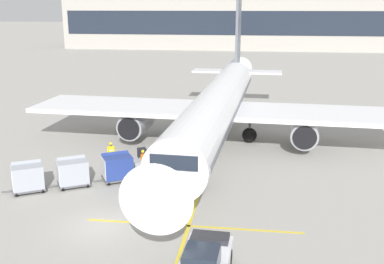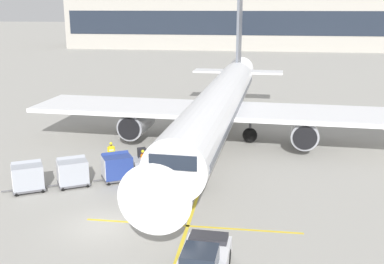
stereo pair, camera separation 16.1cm
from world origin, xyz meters
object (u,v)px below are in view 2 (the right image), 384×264
at_px(baggage_cart_second, 73,171).
at_px(ground_crew_by_loader, 111,152).
at_px(baggage_cart_third, 28,176).
at_px(safety_cone_engine_keepout, 145,151).
at_px(belt_loader, 159,155).
at_px(baggage_cart_lead, 117,166).
at_px(ground_crew_marshaller, 114,161).
at_px(pushback_tug, 203,263).
at_px(ground_crew_by_carts, 143,160).
at_px(parked_airplane, 219,105).

distance_m(baggage_cart_second, ground_crew_by_loader, 4.72).
bearing_deg(baggage_cart_third, safety_cone_engine_keepout, 56.13).
distance_m(belt_loader, ground_crew_by_loader, 3.65).
bearing_deg(baggage_cart_second, ground_crew_by_loader, 74.91).
height_order(baggage_cart_lead, baggage_cart_second, same).
xyz_separation_m(baggage_cart_third, ground_crew_by_loader, (3.76, 5.84, -0.00)).
relative_size(baggage_cart_lead, ground_crew_marshaller, 1.58).
xyz_separation_m(baggage_cart_lead, ground_crew_marshaller, (-0.53, 1.04, -0.00)).
relative_size(baggage_cart_lead, baggage_cart_second, 1.00).
bearing_deg(pushback_tug, baggage_cart_lead, 123.06).
xyz_separation_m(baggage_cart_third, ground_crew_by_carts, (6.61, 4.28, -0.00)).
height_order(parked_airplane, baggage_cart_third, parked_airplane).
bearing_deg(safety_cone_engine_keepout, baggage_cart_lead, -95.11).
bearing_deg(baggage_cart_lead, ground_crew_marshaller, 117.16).
distance_m(baggage_cart_third, ground_crew_marshaller, 5.93).
bearing_deg(ground_crew_by_loader, baggage_cart_lead, -66.06).
relative_size(parked_airplane, safety_cone_engine_keepout, 62.84).
bearing_deg(ground_crew_by_carts, belt_loader, 63.83).
height_order(baggage_cart_third, pushback_tug, baggage_cart_third).
height_order(belt_loader, safety_cone_engine_keepout, belt_loader).
xyz_separation_m(belt_loader, ground_crew_by_loader, (-3.65, -0.06, 0.14)).
height_order(baggage_cart_lead, baggage_cart_third, same).
xyz_separation_m(parked_airplane, ground_crew_by_carts, (-4.71, -8.18, -2.42)).
distance_m(baggage_cart_second, ground_crew_marshaller, 3.19).
bearing_deg(ground_crew_by_carts, safety_cone_engine_keepout, 102.15).
xyz_separation_m(parked_airplane, pushback_tug, (1.14, -21.01, -2.59)).
relative_size(pushback_tug, ground_crew_by_carts, 2.58).
height_order(pushback_tug, ground_crew_by_loader, pushback_tug).
bearing_deg(baggage_cart_third, belt_loader, 38.54).
xyz_separation_m(baggage_cart_second, ground_crew_by_loader, (1.23, 4.56, -0.00)).
bearing_deg(safety_cone_engine_keepout, baggage_cart_second, -113.73).
bearing_deg(baggage_cart_lead, pushback_tug, -56.94).
height_order(baggage_cart_third, ground_crew_by_loader, baggage_cart_third).
height_order(ground_crew_marshaller, safety_cone_engine_keepout, ground_crew_marshaller).
distance_m(baggage_cart_lead, safety_cone_engine_keepout, 5.92).
bearing_deg(baggage_cart_lead, ground_crew_by_loader, 113.94).
xyz_separation_m(baggage_cart_lead, baggage_cart_second, (-2.65, -1.36, 0.00)).
xyz_separation_m(baggage_cart_lead, baggage_cart_third, (-5.18, -2.64, 0.00)).
bearing_deg(baggage_cart_second, ground_crew_marshaller, 48.50).
distance_m(pushback_tug, ground_crew_marshaller, 14.50).
bearing_deg(ground_crew_marshaller, ground_crew_by_carts, 17.12).
distance_m(baggage_cart_second, pushback_tug, 13.97).
height_order(parked_airplane, safety_cone_engine_keepout, parked_airplane).
distance_m(parked_airplane, ground_crew_by_carts, 9.74).
bearing_deg(pushback_tug, belt_loader, 109.28).
bearing_deg(ground_crew_marshaller, baggage_cart_second, -131.50).
height_order(baggage_cart_second, ground_crew_by_carts, baggage_cart_second).
height_order(parked_airplane, ground_crew_marshaller, parked_airplane).
bearing_deg(safety_cone_engine_keepout, pushback_tug, -68.38).
bearing_deg(baggage_cart_second, safety_cone_engine_keepout, 66.27).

